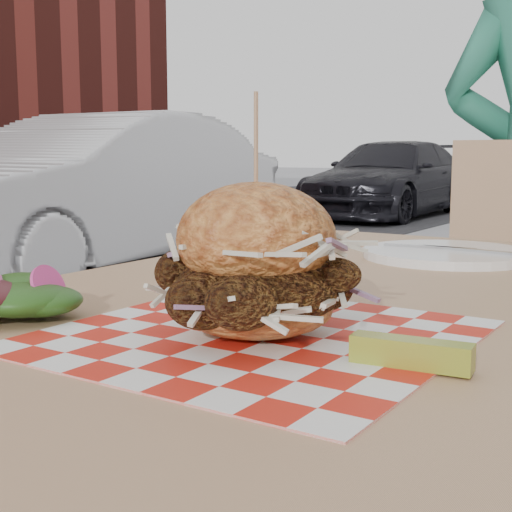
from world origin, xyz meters
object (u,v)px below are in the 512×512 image
Objects in this scene: sandwich at (256,269)px; patio_table at (362,351)px; car_dark at (390,179)px; car_white at (94,192)px.

patio_table is at bearing 92.80° from sandwich.
car_dark is 10.05m from sandwich.
car_white is 5.90m from car_dark.
sandwich is (3.75, -3.42, 0.20)m from car_white.
car_white is 3.12× the size of patio_table.
car_dark is at bearing 111.91° from sandwich.
sandwich is at bearing -46.34° from car_white.
car_dark is (0.00, 5.90, -0.07)m from car_white.
patio_table is 0.30m from sandwich.
sandwich is (0.01, -0.26, 0.14)m from patio_table.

